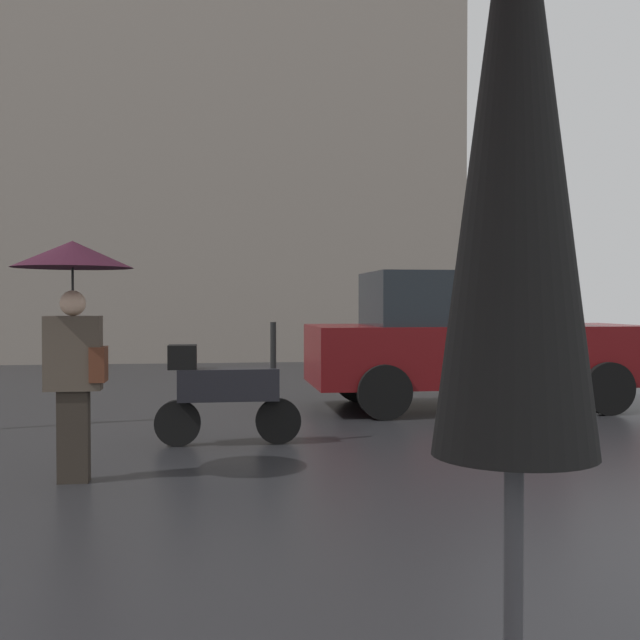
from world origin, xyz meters
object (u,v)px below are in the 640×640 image
(pedestrian_with_umbrella, at_px, (73,294))
(parked_car_left, at_px, (470,338))
(folded_patio_umbrella_near, at_px, (515,228))
(parked_scooter, at_px, (224,390))

(pedestrian_with_umbrella, xyz_separation_m, parked_car_left, (4.56, 3.79, -0.55))
(pedestrian_with_umbrella, bearing_deg, folded_patio_umbrella_near, -174.52)
(pedestrian_with_umbrella, distance_m, parked_scooter, 2.11)
(pedestrian_with_umbrella, height_order, parked_scooter, pedestrian_with_umbrella)
(parked_scooter, bearing_deg, parked_car_left, 40.58)
(pedestrian_with_umbrella, bearing_deg, parked_car_left, -62.95)
(pedestrian_with_umbrella, height_order, parked_car_left, pedestrian_with_umbrella)
(folded_patio_umbrella_near, bearing_deg, parked_car_left, 71.66)
(parked_scooter, xyz_separation_m, parked_car_left, (3.36, 2.32, 0.39))
(parked_car_left, bearing_deg, parked_scooter, 44.51)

